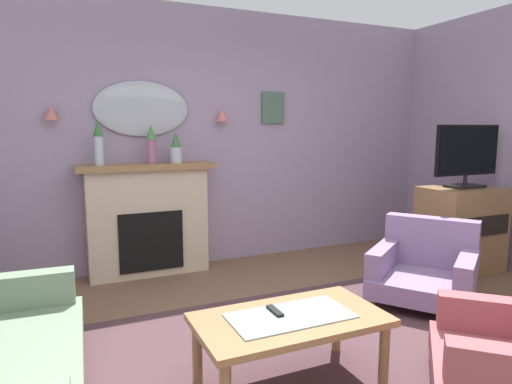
{
  "coord_description": "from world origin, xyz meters",
  "views": [
    {
      "loc": [
        -1.53,
        -2.1,
        1.52
      ],
      "look_at": [
        0.04,
        1.41,
        0.96
      ],
      "focal_mm": 31.13,
      "sensor_mm": 36.0,
      "label": 1
    }
  ],
  "objects_px": {
    "mantel_vase_right": "(98,141)",
    "framed_picture": "(273,108)",
    "mantel_vase_centre": "(176,149)",
    "tv_remote": "(275,311)",
    "armchair_beside_couch": "(425,268)",
    "wall_mirror": "(142,109)",
    "mantel_vase_left": "(151,143)",
    "wall_sconce_left": "(51,113)",
    "wall_sconce_right": "(222,115)",
    "tv_cabinet": "(460,229)",
    "coffee_table": "(290,325)",
    "tv_flatscreen": "(467,154)",
    "fireplace": "(148,221)"
  },
  "relations": [
    {
      "from": "armchair_beside_couch",
      "to": "tv_flatscreen",
      "type": "relative_size",
      "value": 1.35
    },
    {
      "from": "mantel_vase_right",
      "to": "wall_sconce_left",
      "type": "distance_m",
      "value": 0.5
    },
    {
      "from": "coffee_table",
      "to": "wall_sconce_right",
      "type": "bearing_deg",
      "value": 78.84
    },
    {
      "from": "wall_mirror",
      "to": "tv_cabinet",
      "type": "bearing_deg",
      "value": -24.15
    },
    {
      "from": "wall_sconce_left",
      "to": "armchair_beside_couch",
      "type": "xyz_separation_m",
      "value": [
        2.92,
        -1.82,
        -1.35
      ]
    },
    {
      "from": "fireplace",
      "to": "mantel_vase_centre",
      "type": "distance_m",
      "value": 0.79
    },
    {
      "from": "mantel_vase_right",
      "to": "tv_cabinet",
      "type": "xyz_separation_m",
      "value": [
        3.5,
        -1.2,
        -0.94
      ]
    },
    {
      "from": "fireplace",
      "to": "wall_sconce_right",
      "type": "xyz_separation_m",
      "value": [
        0.85,
        0.09,
        1.09
      ]
    },
    {
      "from": "mantel_vase_centre",
      "to": "armchair_beside_couch",
      "type": "bearing_deg",
      "value": -43.82
    },
    {
      "from": "wall_mirror",
      "to": "tv_remote",
      "type": "relative_size",
      "value": 6.0
    },
    {
      "from": "framed_picture",
      "to": "tv_remote",
      "type": "distance_m",
      "value": 3.05
    },
    {
      "from": "tv_remote",
      "to": "tv_flatscreen",
      "type": "bearing_deg",
      "value": 21.47
    },
    {
      "from": "wall_mirror",
      "to": "wall_sconce_right",
      "type": "relative_size",
      "value": 6.86
    },
    {
      "from": "tv_flatscreen",
      "to": "mantel_vase_left",
      "type": "bearing_deg",
      "value": 157.9
    },
    {
      "from": "mantel_vase_left",
      "to": "wall_sconce_left",
      "type": "height_order",
      "value": "wall_sconce_left"
    },
    {
      "from": "mantel_vase_centre",
      "to": "wall_sconce_left",
      "type": "relative_size",
      "value": 2.29
    },
    {
      "from": "mantel_vase_left",
      "to": "coffee_table",
      "type": "distance_m",
      "value": 2.59
    },
    {
      "from": "wall_mirror",
      "to": "tv_remote",
      "type": "height_order",
      "value": "wall_mirror"
    },
    {
      "from": "wall_mirror",
      "to": "tv_remote",
      "type": "xyz_separation_m",
      "value": [
        0.29,
        -2.47,
        -1.26
      ]
    },
    {
      "from": "mantel_vase_centre",
      "to": "armchair_beside_couch",
      "type": "relative_size",
      "value": 0.28
    },
    {
      "from": "fireplace",
      "to": "framed_picture",
      "type": "height_order",
      "value": "framed_picture"
    },
    {
      "from": "fireplace",
      "to": "wall_sconce_right",
      "type": "height_order",
      "value": "wall_sconce_right"
    },
    {
      "from": "fireplace",
      "to": "wall_mirror",
      "type": "relative_size",
      "value": 1.42
    },
    {
      "from": "mantel_vase_right",
      "to": "tv_cabinet",
      "type": "height_order",
      "value": "mantel_vase_right"
    },
    {
      "from": "tv_cabinet",
      "to": "wall_sconce_left",
      "type": "bearing_deg",
      "value": 161.33
    },
    {
      "from": "mantel_vase_left",
      "to": "tv_flatscreen",
      "type": "height_order",
      "value": "mantel_vase_left"
    },
    {
      "from": "mantel_vase_right",
      "to": "framed_picture",
      "type": "height_order",
      "value": "framed_picture"
    },
    {
      "from": "mantel_vase_left",
      "to": "wall_mirror",
      "type": "relative_size",
      "value": 0.41
    },
    {
      "from": "wall_sconce_left",
      "to": "mantel_vase_right",
      "type": "bearing_deg",
      "value": -16.7
    },
    {
      "from": "mantel_vase_left",
      "to": "mantel_vase_centre",
      "type": "bearing_deg",
      "value": -0.0
    },
    {
      "from": "mantel_vase_right",
      "to": "tv_remote",
      "type": "relative_size",
      "value": 2.74
    },
    {
      "from": "mantel_vase_right",
      "to": "wall_sconce_right",
      "type": "xyz_separation_m",
      "value": [
        1.3,
        0.12,
        0.27
      ]
    },
    {
      "from": "mantel_vase_centre",
      "to": "wall_sconce_left",
      "type": "xyz_separation_m",
      "value": [
        -1.15,
        0.12,
        0.36
      ]
    },
    {
      "from": "mantel_vase_centre",
      "to": "tv_remote",
      "type": "relative_size",
      "value": 2.0
    },
    {
      "from": "mantel_vase_right",
      "to": "fireplace",
      "type": "bearing_deg",
      "value": 3.6
    },
    {
      "from": "mantel_vase_left",
      "to": "tv_flatscreen",
      "type": "distance_m",
      "value": 3.24
    },
    {
      "from": "coffee_table",
      "to": "mantel_vase_left",
      "type": "bearing_deg",
      "value": 97.36
    },
    {
      "from": "wall_sconce_right",
      "to": "tv_cabinet",
      "type": "bearing_deg",
      "value": -30.91
    },
    {
      "from": "wall_mirror",
      "to": "tv_remote",
      "type": "distance_m",
      "value": 2.79
    },
    {
      "from": "fireplace",
      "to": "framed_picture",
      "type": "distance_m",
      "value": 1.91
    },
    {
      "from": "wall_sconce_left",
      "to": "wall_sconce_right",
      "type": "distance_m",
      "value": 1.7
    },
    {
      "from": "fireplace",
      "to": "mantel_vase_left",
      "type": "xyz_separation_m",
      "value": [
        0.05,
        -0.03,
        0.8
      ]
    },
    {
      "from": "framed_picture",
      "to": "wall_mirror",
      "type": "bearing_deg",
      "value": -179.62
    },
    {
      "from": "mantel_vase_left",
      "to": "tv_cabinet",
      "type": "relative_size",
      "value": 0.44
    },
    {
      "from": "mantel_vase_left",
      "to": "wall_sconce_left",
      "type": "distance_m",
      "value": 0.95
    },
    {
      "from": "mantel_vase_right",
      "to": "wall_sconce_left",
      "type": "bearing_deg",
      "value": 163.3
    },
    {
      "from": "framed_picture",
      "to": "tv_flatscreen",
      "type": "height_order",
      "value": "framed_picture"
    },
    {
      "from": "fireplace",
      "to": "tv_remote",
      "type": "relative_size",
      "value": 8.5
    },
    {
      "from": "wall_sconce_right",
      "to": "tv_cabinet",
      "type": "height_order",
      "value": "wall_sconce_right"
    },
    {
      "from": "fireplace",
      "to": "armchair_beside_couch",
      "type": "distance_m",
      "value": 2.71
    }
  ]
}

